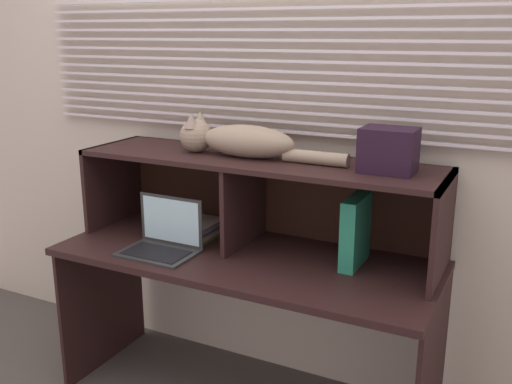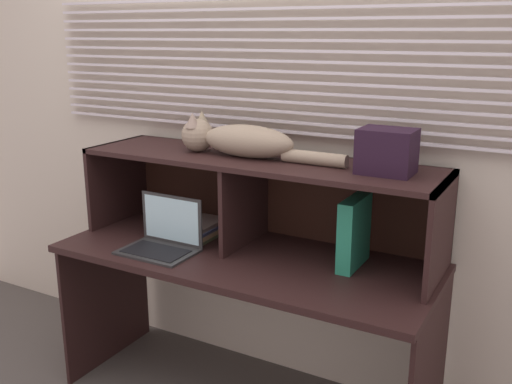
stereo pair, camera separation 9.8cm
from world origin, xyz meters
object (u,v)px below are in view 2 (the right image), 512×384
at_px(cat, 238,140).
at_px(laptop, 163,239).
at_px(storage_box, 387,151).
at_px(book_stack, 202,229).
at_px(binder_upright, 354,232).

xyz_separation_m(cat, laptop, (-0.24, -0.23, -0.42)).
distance_m(laptop, storage_box, 1.01).
relative_size(book_stack, storage_box, 1.28).
distance_m(binder_upright, storage_box, 0.36).
distance_m(book_stack, storage_box, 0.95).
xyz_separation_m(book_stack, storage_box, (0.84, 0.00, 0.45)).
distance_m(binder_upright, book_stack, 0.74).
height_order(cat, storage_box, cat).
relative_size(binder_upright, book_stack, 1.09).
height_order(book_stack, storage_box, storage_box).
relative_size(binder_upright, storage_box, 1.39).
bearing_deg(book_stack, binder_upright, 0.06).
bearing_deg(binder_upright, book_stack, -179.94).
bearing_deg(binder_upright, cat, 180.00).
bearing_deg(cat, book_stack, -179.77).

